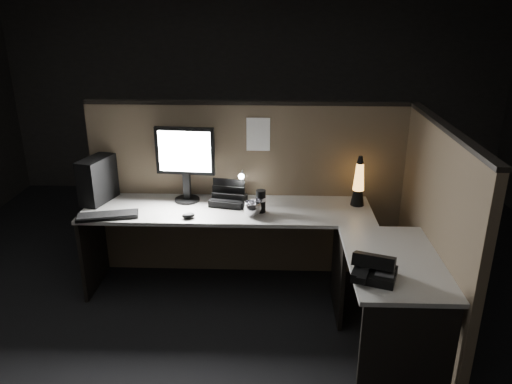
{
  "coord_description": "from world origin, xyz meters",
  "views": [
    {
      "loc": [
        0.21,
        -3.06,
        2.28
      ],
      "look_at": [
        0.09,
        0.35,
        0.97
      ],
      "focal_mm": 35.0,
      "sensor_mm": 36.0,
      "label": 1
    }
  ],
  "objects_px": {
    "pc_tower": "(98,180)",
    "monitor": "(185,157)",
    "desk_phone": "(374,269)",
    "keyboard": "(108,216)",
    "lava_lamp": "(359,185)"
  },
  "relations": [
    {
      "from": "pc_tower",
      "to": "desk_phone",
      "type": "distance_m",
      "value": 2.34
    },
    {
      "from": "keyboard",
      "to": "monitor",
      "type": "bearing_deg",
      "value": 20.47
    },
    {
      "from": "keyboard",
      "to": "desk_phone",
      "type": "xyz_separation_m",
      "value": [
        1.87,
        -0.82,
        0.05
      ]
    },
    {
      "from": "lava_lamp",
      "to": "desk_phone",
      "type": "xyz_separation_m",
      "value": [
        -0.08,
        -1.14,
        -0.11
      ]
    },
    {
      "from": "monitor",
      "to": "desk_phone",
      "type": "bearing_deg",
      "value": -37.21
    },
    {
      "from": "monitor",
      "to": "pc_tower",
      "type": "bearing_deg",
      "value": -171.74
    },
    {
      "from": "pc_tower",
      "to": "monitor",
      "type": "xyz_separation_m",
      "value": [
        0.72,
        0.04,
        0.19
      ]
    },
    {
      "from": "pc_tower",
      "to": "lava_lamp",
      "type": "distance_m",
      "value": 2.12
    },
    {
      "from": "desk_phone",
      "to": "pc_tower",
      "type": "bearing_deg",
      "value": 170.36
    },
    {
      "from": "pc_tower",
      "to": "keyboard",
      "type": "xyz_separation_m",
      "value": [
        0.17,
        -0.33,
        -0.17
      ]
    },
    {
      "from": "pc_tower",
      "to": "monitor",
      "type": "bearing_deg",
      "value": 19.53
    },
    {
      "from": "desk_phone",
      "to": "monitor",
      "type": "bearing_deg",
      "value": 157.63
    },
    {
      "from": "monitor",
      "to": "keyboard",
      "type": "height_order",
      "value": "monitor"
    },
    {
      "from": "pc_tower",
      "to": "desk_phone",
      "type": "bearing_deg",
      "value": -13.2
    },
    {
      "from": "monitor",
      "to": "keyboard",
      "type": "relative_size",
      "value": 1.34
    }
  ]
}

